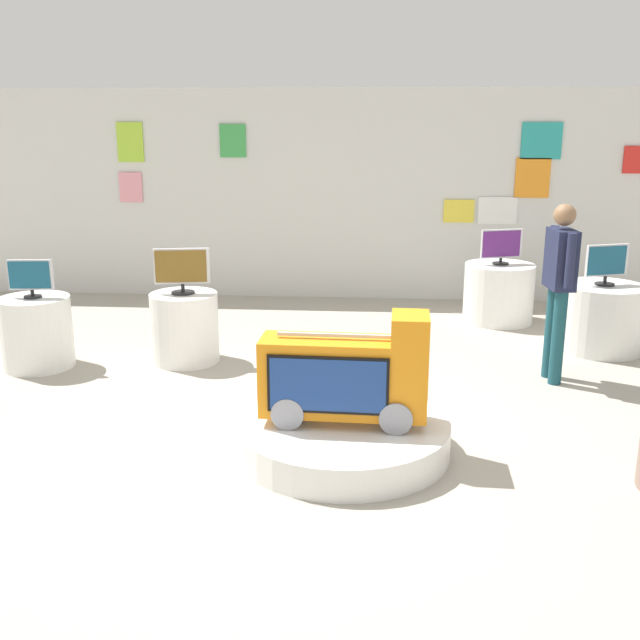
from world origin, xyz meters
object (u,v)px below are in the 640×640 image
Objects in this scene: main_display_pedestal at (343,437)px; shopper_browsing_near_truck at (559,279)px; display_pedestal_left_rear at (499,293)px; tv_on_far_right at (30,277)px; display_pedestal_right_rear at (601,318)px; novelty_firetruck_tv at (347,378)px; tv_on_right_rear at (607,263)px; tv_on_center_rear at (182,269)px; display_pedestal_far_right at (37,332)px; tv_on_left_rear at (502,245)px; display_pedestal_center_rear at (185,328)px.

main_display_pedestal is 2.71m from shopper_browsing_near_truck.
tv_on_far_right reaches higher than display_pedestal_left_rear.
display_pedestal_right_rear is 0.53× the size of shopper_browsing_near_truck.
tv_on_right_rear is (2.61, 2.75, 0.37)m from novelty_firetruck_tv.
tv_on_center_rear reaches higher than display_pedestal_left_rear.
shopper_browsing_near_truck is (5.03, -0.02, 0.06)m from tv_on_far_right.
display_pedestal_far_right reaches higher than main_display_pedestal.
tv_on_left_rear is 1.43m from tv_on_right_rear.
tv_on_right_rear is 0.28× the size of shopper_browsing_near_truck.
novelty_firetruck_tv is 4.23m from tv_on_left_rear.
display_pedestal_right_rear is at bearing -50.85° from display_pedestal_left_rear.
tv_on_center_rear reaches higher than tv_on_left_rear.
tv_on_center_rear is 1.16× the size of tv_on_right_rear.
tv_on_far_right is (-1.42, -0.29, 0.56)m from display_pedestal_center_rear.
shopper_browsing_near_truck is (3.61, -0.31, 0.63)m from display_pedestal_center_rear.
display_pedestal_far_right is (-4.86, -2.11, -0.59)m from tv_on_left_rear.
display_pedestal_center_rear is at bearing 11.47° from tv_on_far_right.
display_pedestal_center_rear is at bearing 80.49° from tv_on_center_rear.
display_pedestal_left_rear is at bearing 28.00° from display_pedestal_center_rear.
main_display_pedestal is 2.89× the size of tv_on_center_rear.
tv_on_far_right is (-5.76, -1.00, 0.56)m from display_pedestal_right_rear.
display_pedestal_left_rear is 1.64× the size of tv_on_left_rear.
novelty_firetruck_tv is 2.68m from display_pedestal_center_rear.
display_pedestal_center_rear is 1.51× the size of tv_on_right_rear.
display_pedestal_far_right is 0.56m from tv_on_far_right.
tv_on_left_rear is 1.55m from display_pedestal_right_rear.
shopper_browsing_near_truck reaches higher than main_display_pedestal.
display_pedestal_right_rear is at bearing 46.12° from main_display_pedestal.
novelty_firetruck_tv is 2.58m from shopper_browsing_near_truck.
tv_on_right_rear is (4.34, 0.71, 0.59)m from display_pedestal_center_rear.
display_pedestal_far_right is at bearing -168.69° from display_pedestal_center_rear.
display_pedestal_left_rear and display_pedestal_center_rear have the same top height.
display_pedestal_left_rear is 0.59m from tv_on_left_rear.
display_pedestal_left_rear is at bearing 23.52° from tv_on_far_right.
tv_on_left_rear is at bearing 28.00° from tv_on_center_rear.
tv_on_left_rear is 0.72× the size of display_pedestal_center_rear.
tv_on_far_right is at bearing -95.90° from display_pedestal_far_right.
display_pedestal_center_rear is (-3.43, -1.82, -0.59)m from tv_on_left_rear.
display_pedestal_left_rear is 1.96× the size of tv_on_far_right.
novelty_firetruck_tv is at bearing -113.87° from display_pedestal_left_rear.
tv_on_center_rear is 4.44m from display_pedestal_right_rear.
main_display_pedestal is at bearing -114.22° from tv_on_left_rear.
display_pedestal_center_rear and display_pedestal_right_rear have the same top height.
tv_on_right_rear is at bearing 46.09° from main_display_pedestal.
tv_on_left_rear is 3.89m from tv_on_center_rear.
tv_on_left_rear is 0.31× the size of shopper_browsing_near_truck.
shopper_browsing_near_truck is (3.61, -0.31, 0.02)m from tv_on_center_rear.
display_pedestal_left_rear is 0.96× the size of display_pedestal_right_rear.
tv_on_left_rear is at bearing 23.45° from display_pedestal_far_right.
display_pedestal_left_rear is (1.71, 3.86, -0.22)m from novelty_firetruck_tv.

